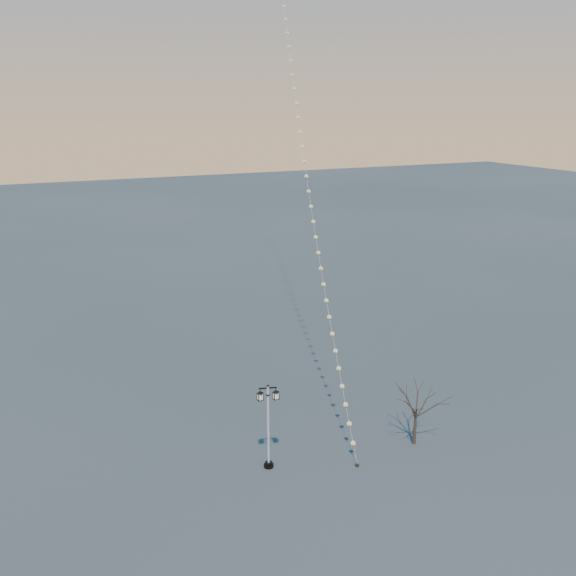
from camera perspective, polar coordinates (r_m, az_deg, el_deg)
ground at (r=36.92m, az=3.59°, el=-16.13°), size 300.00×300.00×0.00m
street_lamp at (r=34.59m, az=-1.93°, el=-12.87°), size 1.31×0.71×5.31m
bare_tree at (r=37.68m, az=12.35°, el=-10.86°), size 2.42×2.42×4.02m
kite_train at (r=49.17m, az=1.41°, el=17.29°), size 11.25×37.96×40.89m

